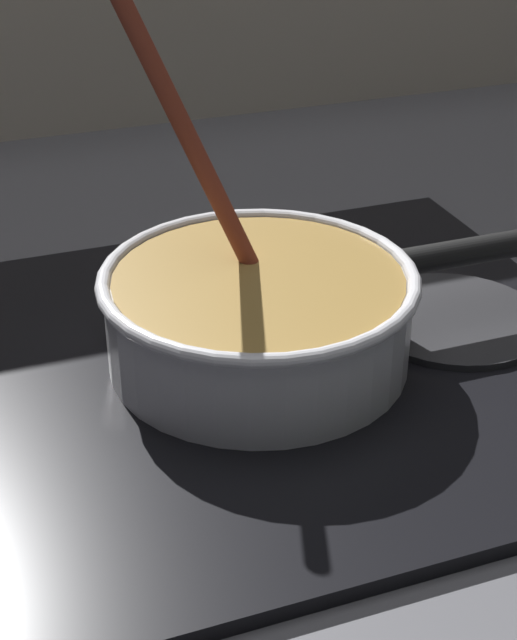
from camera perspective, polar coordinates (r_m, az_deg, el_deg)
name	(u,v)px	position (r m, az deg, el deg)	size (l,w,h in m)	color
ground	(328,545)	(0.63, 4.12, -13.15)	(2.40, 1.60, 0.04)	#4C4C51
hob_plate	(258,366)	(0.74, 0.00, -2.77)	(0.56, 0.48, 0.01)	black
burner_ring	(258,356)	(0.74, 0.00, -2.12)	(0.19, 0.19, 0.01)	#592D0C
spare_burner	(453,319)	(0.81, 11.44, 0.08)	(0.15, 0.15, 0.01)	#262628
cooking_pan	(260,313)	(0.72, 0.12, 0.44)	(0.39, 0.24, 0.29)	silver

